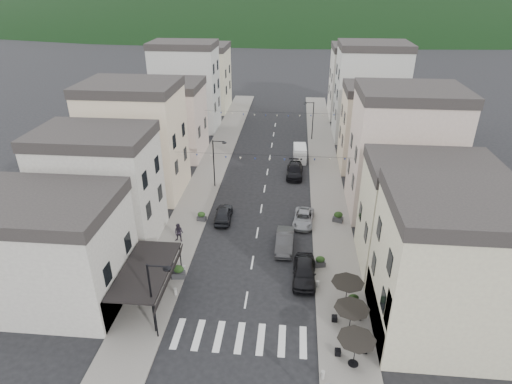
% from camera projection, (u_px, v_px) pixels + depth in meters
% --- Properties ---
extents(ground, '(700.00, 700.00, 0.00)m').
position_uv_depth(ground, '(236.00, 360.00, 28.66)').
color(ground, black).
rests_on(ground, ground).
extents(sidewalk_left, '(4.00, 76.00, 0.12)m').
position_uv_depth(sidewalk_left, '(213.00, 166.00, 57.68)').
color(sidewalk_left, slate).
rests_on(sidewalk_left, ground).
extents(sidewalk_right, '(4.00, 76.00, 0.12)m').
position_uv_depth(sidewalk_right, '(324.00, 171.00, 56.45)').
color(sidewalk_right, slate).
rests_on(sidewalk_right, ground).
extents(hill_backdrop, '(640.00, 360.00, 70.00)m').
position_uv_depth(hill_backdrop, '(294.00, 13.00, 295.20)').
color(hill_backdrop, black).
rests_on(hill_backdrop, ground).
extents(boutique_building, '(12.00, 8.00, 8.00)m').
position_uv_depth(boutique_building, '(42.00, 255.00, 32.56)').
color(boutique_building, '#A8A29A').
rests_on(boutique_building, ground).
extents(bistro_building, '(10.00, 8.00, 10.00)m').
position_uv_depth(bistro_building, '(456.00, 276.00, 28.77)').
color(bistro_building, '#B7AE92').
rests_on(bistro_building, ground).
extents(boutique_awning, '(3.77, 7.50, 3.28)m').
position_uv_depth(boutique_awning, '(149.00, 271.00, 32.29)').
color(boutique_awning, black).
rests_on(boutique_awning, ground).
extents(buildings_row_left, '(10.20, 54.16, 14.00)m').
position_uv_depth(buildings_row_left, '(169.00, 109.00, 60.62)').
color(buildings_row_left, '#A8A29A').
rests_on(buildings_row_left, ground).
extents(buildings_row_right, '(10.20, 54.16, 14.50)m').
position_uv_depth(buildings_row_right, '(379.00, 116.00, 57.13)').
color(buildings_row_right, '#B7AE92').
rests_on(buildings_row_right, ground).
extents(cafe_terrace, '(2.50, 8.10, 2.53)m').
position_uv_depth(cafe_terrace, '(351.00, 312.00, 29.45)').
color(cafe_terrace, black).
rests_on(cafe_terrace, ground).
extents(streetlamp_left_near, '(1.70, 0.56, 6.00)m').
position_uv_depth(streetlamp_left_near, '(155.00, 292.00, 29.24)').
color(streetlamp_left_near, black).
rests_on(streetlamp_left_near, ground).
extents(streetlamp_left_far, '(1.70, 0.56, 6.00)m').
position_uv_depth(streetlamp_left_far, '(216.00, 159.00, 50.56)').
color(streetlamp_left_far, black).
rests_on(streetlamp_left_far, ground).
extents(streetlamp_right_far, '(1.70, 0.56, 6.00)m').
position_uv_depth(streetlamp_right_far, '(311.00, 117.00, 65.61)').
color(streetlamp_right_far, black).
rests_on(streetlamp_right_far, ground).
extents(bollards, '(11.66, 10.26, 0.60)m').
position_uv_depth(bollards, '(245.00, 300.00, 33.36)').
color(bollards, gray).
rests_on(bollards, ground).
extents(bunting_near, '(19.00, 0.28, 0.62)m').
position_uv_depth(bunting_near, '(262.00, 158.00, 45.65)').
color(bunting_near, black).
rests_on(bunting_near, ground).
extents(bunting_far, '(19.00, 0.28, 0.62)m').
position_uv_depth(bunting_far, '(271.00, 115.00, 59.87)').
color(bunting_far, black).
rests_on(bunting_far, ground).
extents(parked_car_a, '(2.00, 4.83, 1.63)m').
position_uv_depth(parked_car_a, '(304.00, 272.00, 35.93)').
color(parked_car_a, black).
rests_on(parked_car_a, ground).
extents(parked_car_b, '(1.70, 4.63, 1.52)m').
position_uv_depth(parked_car_b, '(285.00, 241.00, 40.15)').
color(parked_car_b, '#343437').
rests_on(parked_car_b, ground).
extents(parked_car_c, '(2.39, 4.53, 1.21)m').
position_uv_depth(parked_car_c, '(303.00, 218.00, 44.24)').
color(parked_car_c, gray).
rests_on(parked_car_c, ground).
extents(parked_car_d, '(2.17, 5.09, 1.46)m').
position_uv_depth(parked_car_d, '(295.00, 171.00, 54.80)').
color(parked_car_d, black).
rests_on(parked_car_d, ground).
extents(parked_car_e, '(1.88, 4.34, 1.46)m').
position_uv_depth(parked_car_e, '(223.00, 214.00, 44.85)').
color(parked_car_e, black).
rests_on(parked_car_e, ground).
extents(delivery_van, '(1.84, 4.38, 2.08)m').
position_uv_depth(delivery_van, '(300.00, 153.00, 59.50)').
color(delivery_van, silver).
rests_on(delivery_van, ground).
extents(pedestrian_a, '(0.74, 0.53, 1.91)m').
position_uv_depth(pedestrian_a, '(172.00, 269.00, 35.84)').
color(pedestrian_a, black).
rests_on(pedestrian_a, sidewalk_left).
extents(pedestrian_b, '(1.02, 0.85, 1.91)m').
position_uv_depth(pedestrian_b, '(179.00, 233.00, 40.89)').
color(pedestrian_b, '#26202B').
rests_on(pedestrian_b, sidewalk_left).
extents(planter_la, '(1.17, 0.73, 1.24)m').
position_uv_depth(planter_la, '(178.00, 272.00, 36.06)').
color(planter_la, '#313134').
rests_on(planter_la, sidewalk_left).
extents(planter_lb, '(1.00, 0.66, 1.04)m').
position_uv_depth(planter_lb, '(202.00, 216.00, 44.58)').
color(planter_lb, '#2F2F32').
rests_on(planter_lb, sidewalk_left).
extents(planter_ra, '(1.02, 0.67, 1.05)m').
position_uv_depth(planter_ra, '(353.00, 300.00, 33.04)').
color(planter_ra, '#313134').
rests_on(planter_ra, sidewalk_right).
extents(planter_rb, '(1.04, 0.74, 1.05)m').
position_uv_depth(planter_rb, '(320.00, 261.00, 37.51)').
color(planter_rb, '#323235').
rests_on(planter_rb, sidewalk_right).
extents(planter_rc, '(1.16, 0.88, 1.16)m').
position_uv_depth(planter_rc, '(338.00, 217.00, 44.37)').
color(planter_rc, '#323134').
rests_on(planter_rc, sidewalk_right).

